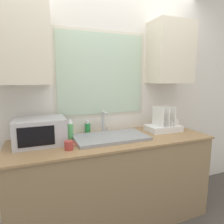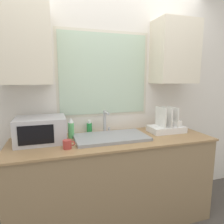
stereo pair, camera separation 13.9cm
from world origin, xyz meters
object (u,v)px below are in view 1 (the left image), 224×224
object	(u,v)px
mug_near_sink	(69,145)
soap_bottle	(88,128)
faucet	(104,120)
spray_bottle	(70,129)
microwave	(40,131)
dish_rack	(164,125)

from	to	relation	value
mug_near_sink	soap_bottle	bearing A→B (deg)	57.43
faucet	soap_bottle	size ratio (longest dim) A/B	1.71
mug_near_sink	faucet	bearing A→B (deg)	40.47
soap_bottle	mug_near_sink	size ratio (longest dim) A/B	1.41
spray_bottle	soap_bottle	xyz separation A→B (m)	(0.21, 0.13, -0.04)
microwave	soap_bottle	xyz separation A→B (m)	(0.50, 0.18, -0.06)
soap_bottle	dish_rack	bearing A→B (deg)	-14.46
microwave	soap_bottle	world-z (taller)	microwave
spray_bottle	mug_near_sink	bearing A→B (deg)	-102.10
microwave	soap_bottle	bearing A→B (deg)	19.41
faucet	soap_bottle	bearing A→B (deg)	163.10
soap_bottle	spray_bottle	bearing A→B (deg)	-149.39
microwave	mug_near_sink	distance (m)	0.35
faucet	microwave	distance (m)	0.69
faucet	soap_bottle	distance (m)	0.20
faucet	spray_bottle	xyz separation A→B (m)	(-0.39, -0.07, -0.05)
soap_bottle	mug_near_sink	distance (m)	0.52
faucet	microwave	bearing A→B (deg)	-169.56
mug_near_sink	microwave	bearing A→B (deg)	130.10
dish_rack	spray_bottle	bearing A→B (deg)	174.95
mug_near_sink	dish_rack	bearing A→B (deg)	10.87
spray_bottle	mug_near_sink	xyz separation A→B (m)	(-0.07, -0.31, -0.06)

